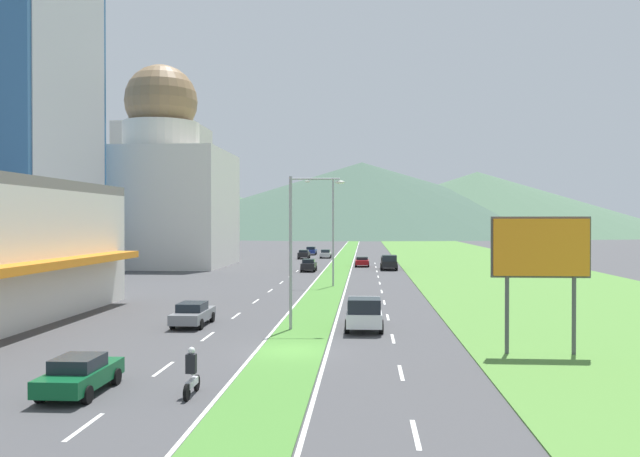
{
  "coord_description": "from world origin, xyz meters",
  "views": [
    {
      "loc": [
        3.59,
        -31.65,
        6.39
      ],
      "look_at": [
        -0.99,
        34.61,
        5.65
      ],
      "focal_mm": 36.66,
      "sensor_mm": 36.0,
      "label": 1
    }
  ],
  "objects_px": {
    "street_lamp_near": "(297,241)",
    "car_3": "(193,314)",
    "car_0": "(304,254)",
    "pickup_truck_0": "(364,313)",
    "car_4": "(309,265)",
    "billboard_roadside": "(541,253)",
    "car_1": "(326,254)",
    "pickup_truck_1": "(389,262)",
    "street_lamp_mid": "(330,225)",
    "motorcycle_rider": "(192,376)",
    "car_5": "(362,262)",
    "car_6": "(311,251)",
    "car_2": "(80,374)"
  },
  "relations": [
    {
      "from": "street_lamp_near",
      "to": "billboard_roadside",
      "type": "height_order",
      "value": "street_lamp_near"
    },
    {
      "from": "car_0",
      "to": "car_1",
      "type": "height_order",
      "value": "car_0"
    },
    {
      "from": "pickup_truck_0",
      "to": "pickup_truck_1",
      "type": "relative_size",
      "value": 1.0
    },
    {
      "from": "street_lamp_near",
      "to": "motorcycle_rider",
      "type": "xyz_separation_m",
      "value": [
        -2.35,
        -14.56,
        -4.49
      ]
    },
    {
      "from": "car_4",
      "to": "pickup_truck_1",
      "type": "distance_m",
      "value": 10.87
    },
    {
      "from": "street_lamp_near",
      "to": "car_5",
      "type": "bearing_deg",
      "value": 86.23
    },
    {
      "from": "car_4",
      "to": "car_1",
      "type": "bearing_deg",
      "value": -0.59
    },
    {
      "from": "car_0",
      "to": "car_6",
      "type": "height_order",
      "value": "car_6"
    },
    {
      "from": "street_lamp_mid",
      "to": "motorcycle_rider",
      "type": "bearing_deg",
      "value": -94.18
    },
    {
      "from": "motorcycle_rider",
      "to": "car_2",
      "type": "bearing_deg",
      "value": 89.6
    },
    {
      "from": "billboard_roadside",
      "to": "car_3",
      "type": "height_order",
      "value": "billboard_roadside"
    },
    {
      "from": "street_lamp_mid",
      "to": "car_0",
      "type": "bearing_deg",
      "value": 98.47
    },
    {
      "from": "car_0",
      "to": "car_6",
      "type": "relative_size",
      "value": 0.97
    },
    {
      "from": "car_1",
      "to": "car_2",
      "type": "height_order",
      "value": "car_1"
    },
    {
      "from": "car_3",
      "to": "car_1",
      "type": "bearing_deg",
      "value": -2.84
    },
    {
      "from": "car_6",
      "to": "pickup_truck_0",
      "type": "relative_size",
      "value": 0.86
    },
    {
      "from": "car_6",
      "to": "pickup_truck_1",
      "type": "relative_size",
      "value": 0.86
    },
    {
      "from": "pickup_truck_0",
      "to": "car_4",
      "type": "bearing_deg",
      "value": -170.89
    },
    {
      "from": "car_0",
      "to": "pickup_truck_1",
      "type": "xyz_separation_m",
      "value": [
        13.55,
        -24.55,
        0.2
      ]
    },
    {
      "from": "street_lamp_mid",
      "to": "motorcycle_rider",
      "type": "height_order",
      "value": "street_lamp_mid"
    },
    {
      "from": "billboard_roadside",
      "to": "car_1",
      "type": "distance_m",
      "value": 83.09
    },
    {
      "from": "street_lamp_mid",
      "to": "car_3",
      "type": "relative_size",
      "value": 2.28
    },
    {
      "from": "car_5",
      "to": "car_3",
      "type": "bearing_deg",
      "value": -10.83
    },
    {
      "from": "street_lamp_near",
      "to": "pickup_truck_0",
      "type": "relative_size",
      "value": 1.67
    },
    {
      "from": "pickup_truck_0",
      "to": "motorcycle_rider",
      "type": "xyz_separation_m",
      "value": [
        -6.27,
        -14.99,
        -0.24
      ]
    },
    {
      "from": "car_5",
      "to": "street_lamp_mid",
      "type": "bearing_deg",
      "value": -5.97
    },
    {
      "from": "street_lamp_near",
      "to": "billboard_roadside",
      "type": "relative_size",
      "value": 1.36
    },
    {
      "from": "street_lamp_near",
      "to": "pickup_truck_1",
      "type": "height_order",
      "value": "street_lamp_near"
    },
    {
      "from": "billboard_roadside",
      "to": "car_0",
      "type": "relative_size",
      "value": 1.48
    },
    {
      "from": "street_lamp_near",
      "to": "pickup_truck_0",
      "type": "distance_m",
      "value": 5.8
    },
    {
      "from": "car_3",
      "to": "car_5",
      "type": "distance_m",
      "value": 53.77
    },
    {
      "from": "pickup_truck_0",
      "to": "pickup_truck_1",
      "type": "bearing_deg",
      "value": 176.18
    },
    {
      "from": "car_2",
      "to": "motorcycle_rider",
      "type": "xyz_separation_m",
      "value": [
        4.22,
        -0.03,
        0.02
      ]
    },
    {
      "from": "car_6",
      "to": "pickup_truck_1",
      "type": "xyz_separation_m",
      "value": [
        13.38,
        -37.48,
        0.2
      ]
    },
    {
      "from": "billboard_roadside",
      "to": "pickup_truck_0",
      "type": "bearing_deg",
      "value": 141.37
    },
    {
      "from": "car_1",
      "to": "pickup_truck_1",
      "type": "height_order",
      "value": "pickup_truck_1"
    },
    {
      "from": "car_4",
      "to": "pickup_truck_0",
      "type": "height_order",
      "value": "pickup_truck_0"
    },
    {
      "from": "car_3",
      "to": "car_5",
      "type": "xyz_separation_m",
      "value": [
        10.1,
        52.81,
        -0.03
      ]
    },
    {
      "from": "car_0",
      "to": "car_6",
      "type": "bearing_deg",
      "value": -0.73
    },
    {
      "from": "pickup_truck_0",
      "to": "car_1",
      "type": "bearing_deg",
      "value": -174.82
    },
    {
      "from": "street_lamp_mid",
      "to": "billboard_roadside",
      "type": "bearing_deg",
      "value": -69.8
    },
    {
      "from": "billboard_roadside",
      "to": "car_0",
      "type": "bearing_deg",
      "value": 103.35
    },
    {
      "from": "car_2",
      "to": "pickup_truck_0",
      "type": "bearing_deg",
      "value": -35.03
    },
    {
      "from": "street_lamp_mid",
      "to": "car_3",
      "type": "bearing_deg",
      "value": -106.31
    },
    {
      "from": "car_5",
      "to": "pickup_truck_1",
      "type": "height_order",
      "value": "pickup_truck_1"
    },
    {
      "from": "car_0",
      "to": "street_lamp_near",
      "type": "bearing_deg",
      "value": -174.95
    },
    {
      "from": "car_5",
      "to": "car_1",
      "type": "bearing_deg",
      "value": -163.17
    },
    {
      "from": "car_0",
      "to": "car_3",
      "type": "height_order",
      "value": "car_0"
    },
    {
      "from": "street_lamp_near",
      "to": "car_3",
      "type": "bearing_deg",
      "value": 169.18
    },
    {
      "from": "pickup_truck_1",
      "to": "billboard_roadside",
      "type": "bearing_deg",
      "value": 5.46
    }
  ]
}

